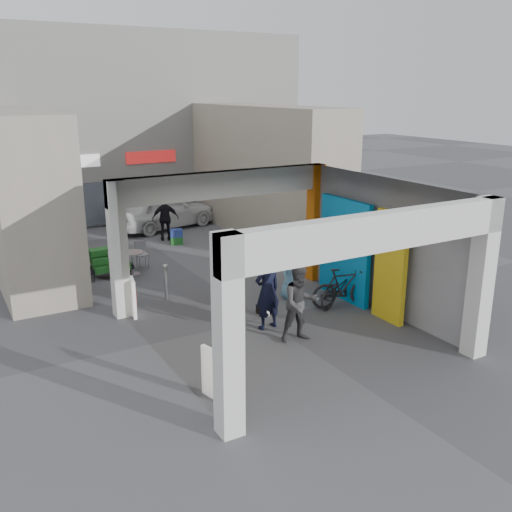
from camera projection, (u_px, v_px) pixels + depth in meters
ground at (263, 319)px, 14.42m from camera, size 90.00×90.00×0.00m
arcade_canopy at (301, 235)px, 13.35m from camera, size 6.40×6.45×6.40m
far_building at (101, 127)px, 24.94m from camera, size 18.00×4.08×8.00m
plaza_bldg_left at (18, 192)px, 17.81m from camera, size 2.00×9.00×5.00m
plaza_bldg_right at (265, 172)px, 22.10m from camera, size 2.00×9.00×5.00m
bollard_left at (166, 282)px, 15.66m from camera, size 0.09×0.09×0.97m
bollard_center at (226, 275)px, 16.27m from camera, size 0.09×0.09×0.95m
bollard_right at (270, 266)px, 17.16m from camera, size 0.09×0.09×0.91m
advert_board_near at (212, 373)px, 10.63m from camera, size 0.21×0.55×1.00m
advert_board_far at (133, 297)px, 14.49m from camera, size 0.19×0.56×1.00m
cafe_set at (127, 263)px, 18.00m from camera, size 1.44×1.16×0.87m
produce_stand at (110, 266)px, 17.61m from camera, size 1.34×0.72×0.88m
crate_stack at (176, 237)px, 21.32m from camera, size 0.53×0.46×0.56m
border_collie at (265, 306)px, 14.62m from camera, size 0.24×0.47×0.65m
man_with_dog at (267, 290)px, 13.63m from camera, size 0.76×0.55×1.93m
man_back_turned at (300, 303)px, 12.96m from camera, size 0.99×0.83×1.82m
man_elderly at (292, 270)px, 15.67m from camera, size 0.92×0.74×1.64m
man_crates at (165, 218)px, 21.69m from camera, size 1.08×0.71×1.71m
bicycle_front at (339, 289)px, 15.28m from camera, size 1.79×1.12×0.89m
bicycle_rear at (343, 287)px, 15.10m from camera, size 1.87×0.88×1.08m
white_van at (163, 211)px, 23.59m from camera, size 4.68×2.68×1.50m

